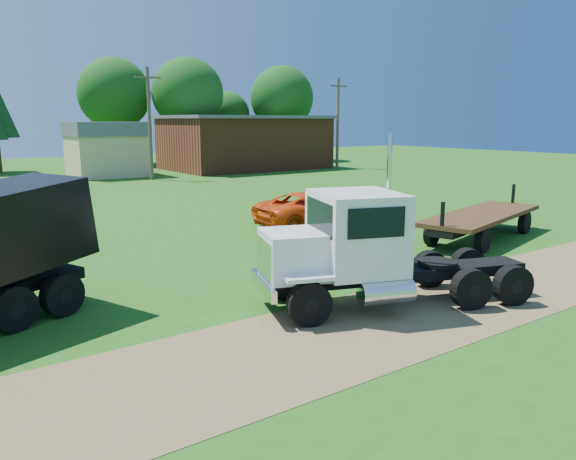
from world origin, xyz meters
TOP-DOWN VIEW (x-y plane):
  - ground at (0.00, 0.00)m, footprint 140.00×140.00m
  - dirt_track at (0.00, 0.00)m, footprint 120.00×4.20m
  - white_semi_tractor at (-2.01, 1.25)m, footprint 7.55×4.62m
  - orange_pickup at (4.13, 10.81)m, footprint 5.90×2.94m
  - flatbed_trailer at (7.90, 4.66)m, footprint 7.98×4.13m
  - spectator_b at (2.81, 9.60)m, footprint 1.01×0.99m
  - brick_building at (18.00, 40.00)m, footprint 15.40×10.40m
  - tan_shed at (4.00, 40.00)m, footprint 6.20×5.40m
  - utility_poles at (6.00, 35.00)m, footprint 42.20×0.28m
  - tree_row at (6.33, 50.74)m, footprint 59.10×14.18m

SIDE VIEW (x-z plane):
  - ground at x=0.00m, z-range 0.00..0.00m
  - dirt_track at x=0.00m, z-range 0.00..0.01m
  - orange_pickup at x=4.13m, z-range 0.00..1.60m
  - spectator_b at x=2.81m, z-range 0.00..1.64m
  - flatbed_trailer at x=7.90m, z-range -0.14..1.82m
  - white_semi_tractor at x=-2.01m, z-range -0.71..3.78m
  - tan_shed at x=4.00m, z-range 0.07..4.77m
  - brick_building at x=18.00m, z-range 0.01..5.31m
  - utility_poles at x=6.00m, z-range 0.21..9.21m
  - tree_row at x=6.33m, z-range 1.37..12.99m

